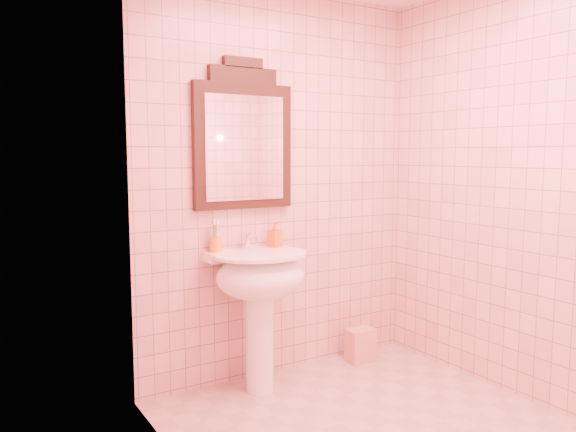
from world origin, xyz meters
TOP-DOWN VIEW (x-y plane):
  - back_wall at (0.00, 1.10)m, footprint 2.00×0.02m
  - pedestal_sink at (-0.29, 0.87)m, footprint 0.58×0.58m
  - faucet at (-0.29, 1.01)m, footprint 0.04×0.16m
  - mirror at (-0.29, 1.07)m, footprint 0.66×0.06m
  - toothbrush_cup at (-0.50, 1.04)m, footprint 0.07×0.07m
  - soap_dispenser at (-0.10, 1.01)m, footprint 0.09×0.09m
  - towel at (0.55, 0.94)m, footprint 0.20×0.14m

SIDE VIEW (x-z plane):
  - towel at x=0.55m, z-range 0.00..0.23m
  - pedestal_sink at x=-0.29m, z-range 0.23..1.09m
  - toothbrush_cup at x=-0.50m, z-range 0.83..1.00m
  - faucet at x=-0.29m, z-range 0.87..0.97m
  - soap_dispenser at x=-0.10m, z-range 0.86..1.02m
  - back_wall at x=0.00m, z-range 0.00..2.50m
  - mirror at x=-0.29m, z-range 1.08..2.00m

